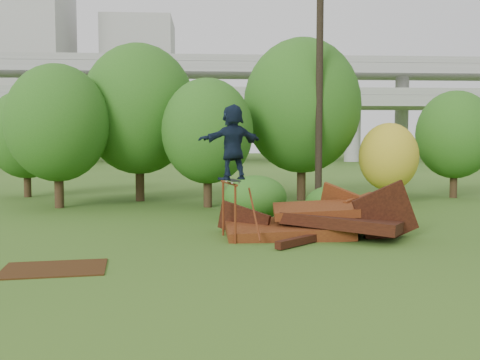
{
  "coord_description": "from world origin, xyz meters",
  "views": [
    {
      "loc": [
        -1.63,
        -12.14,
        2.59
      ],
      "look_at": [
        -0.8,
        2.0,
        1.6
      ],
      "focal_mm": 40.0,
      "sensor_mm": 36.0,
      "label": 1
    }
  ],
  "objects": [
    {
      "name": "tree_4",
      "position": [
        5.94,
        9.95,
        1.99
      ],
      "size": [
        2.48,
        2.48,
        3.43
      ],
      "color": "black",
      "rests_on": "ground"
    },
    {
      "name": "tree_5",
      "position": [
        9.89,
        12.31,
        2.96
      ],
      "size": [
        3.58,
        3.58,
        5.03
      ],
      "color": "black",
      "rests_on": "ground"
    },
    {
      "name": "tree_2",
      "position": [
        -1.67,
        9.26,
        3.05
      ],
      "size": [
        3.66,
        3.66,
        5.16
      ],
      "color": "black",
      "rests_on": "ground"
    },
    {
      "name": "scrap_pile",
      "position": [
        1.3,
        2.42,
        0.37
      ],
      "size": [
        5.5,
        3.8,
        1.91
      ],
      "color": "#43170C",
      "rests_on": "ground"
    },
    {
      "name": "shrub_right",
      "position": [
        2.31,
        4.81,
        0.6
      ],
      "size": [
        1.69,
        1.55,
        1.2
      ],
      "primitive_type": "ellipsoid",
      "color": "#225416",
      "rests_on": "ground"
    },
    {
      "name": "utility_pole",
      "position": [
        2.79,
        9.1,
        4.71
      ],
      "size": [
        1.4,
        0.28,
        9.27
      ],
      "color": "black",
      "rests_on": "ground"
    },
    {
      "name": "tree_0",
      "position": [
        -7.58,
        9.4,
        3.36
      ],
      "size": [
        4.03,
        4.03,
        5.69
      ],
      "color": "black",
      "rests_on": "ground"
    },
    {
      "name": "flat_plate",
      "position": [
        -4.8,
        -1.16,
        0.01
      ],
      "size": [
        2.24,
        1.74,
        0.03
      ],
      "primitive_type": "cube",
      "rotation": [
        0.0,
        0.0,
        0.14
      ],
      "color": "#371F0B",
      "rests_on": "ground"
    },
    {
      "name": "tree_1",
      "position": [
        -4.68,
        11.72,
        4.06
      ],
      "size": [
        4.98,
        4.98,
        6.93
      ],
      "color": "black",
      "rests_on": "ground"
    },
    {
      "name": "skater",
      "position": [
        -1.01,
        1.66,
        2.61
      ],
      "size": [
        1.86,
        1.36,
        1.95
      ],
      "primitive_type": "imported",
      "rotation": [
        0.0,
        0.0,
        3.63
      ],
      "color": "#121D32",
      "rests_on": "skateboard"
    },
    {
      "name": "ground",
      "position": [
        0.0,
        0.0,
        0.0
      ],
      "size": [
        240.0,
        240.0,
        0.0
      ],
      "primitive_type": "plane",
      "color": "#2D5116",
      "rests_on": "ground"
    },
    {
      "name": "freeway_overpass",
      "position": [
        0.0,
        62.92,
        10.32
      ],
      "size": [
        160.0,
        15.0,
        13.7
      ],
      "color": "gray",
      "rests_on": "ground"
    },
    {
      "name": "building_right",
      "position": [
        -16.0,
        102.0,
        14.0
      ],
      "size": [
        14.0,
        14.0,
        28.0
      ],
      "primitive_type": "cube",
      "color": "#9E9E99",
      "rests_on": "ground"
    },
    {
      "name": "grind_rail",
      "position": [
        -1.09,
        2.03,
        1.04
      ],
      "size": [
        0.41,
        1.56,
        1.55
      ],
      "color": "#62250F",
      "rests_on": "ground"
    },
    {
      "name": "building_left",
      "position": [
        -38.0,
        95.0,
        17.5
      ],
      "size": [
        18.0,
        16.0,
        35.0
      ],
      "primitive_type": "cube",
      "color": "#9E9E99",
      "rests_on": "ground"
    },
    {
      "name": "tree_3",
      "position": [
        2.53,
        11.64,
        4.23
      ],
      "size": [
        5.21,
        5.21,
        7.23
      ],
      "color": "black",
      "rests_on": "ground"
    },
    {
      "name": "skateboard",
      "position": [
        -1.01,
        1.66,
        1.62
      ],
      "size": [
        0.4,
        0.86,
        0.09
      ],
      "rotation": [
        0.0,
        0.0,
        1.79
      ],
      "color": "black",
      "rests_on": "grind_rail"
    },
    {
      "name": "shrub_left",
      "position": [
        -0.07,
        5.77,
        0.75
      ],
      "size": [
        2.16,
        1.99,
        1.49
      ],
      "primitive_type": "ellipsoid",
      "color": "#225416",
      "rests_on": "ground"
    },
    {
      "name": "tree_6",
      "position": [
        -10.26,
        13.79,
        2.98
      ],
      "size": [
        3.63,
        3.63,
        5.07
      ],
      "color": "black",
      "rests_on": "ground"
    }
  ]
}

